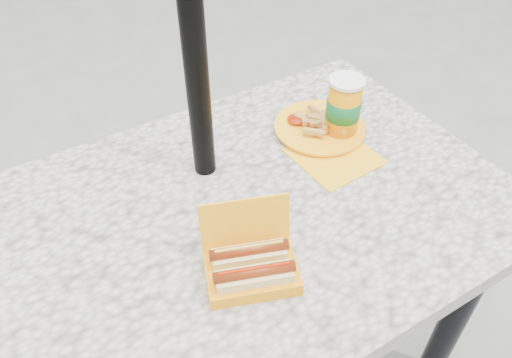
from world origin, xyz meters
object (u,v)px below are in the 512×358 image
umbrella_pole (193,30)px  fries_plate (321,128)px  soda_cup (343,108)px  hotdog_box (251,266)px

umbrella_pole → fries_plate: (0.32, -0.03, -0.34)m
umbrella_pole → soda_cup: (0.35, -0.06, -0.27)m
hotdog_box → soda_cup: bearing=51.9°
umbrella_pole → fries_plate: 0.46m
hotdog_box → soda_cup: size_ratio=1.27×
fries_plate → soda_cup: (0.04, -0.03, 0.07)m
fries_plate → hotdog_box: bearing=-142.4°
umbrella_pole → soda_cup: 0.45m
umbrella_pole → soda_cup: bearing=-9.6°
hotdog_box → fries_plate: bearing=57.5°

